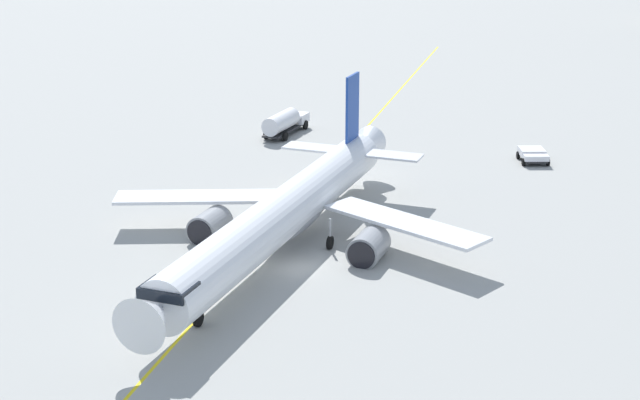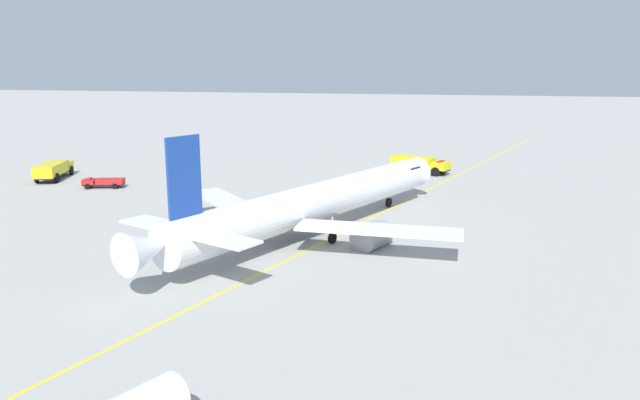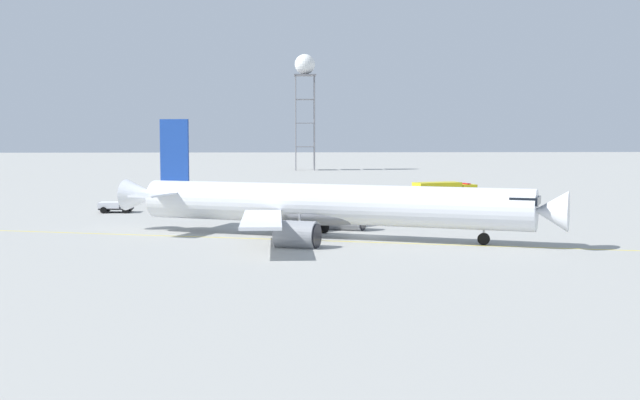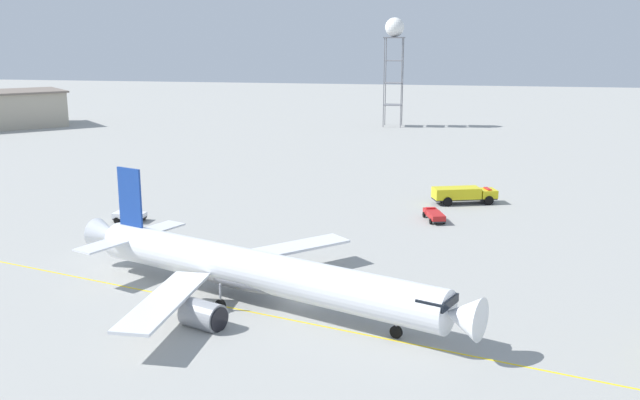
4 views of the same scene
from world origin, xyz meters
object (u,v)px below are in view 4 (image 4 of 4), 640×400
object	(u,v)px
fire_tender_truck	(463,194)
radar_tower	(394,34)
pushback_tug_truck	(129,216)
ops_pickup_truck	(434,215)
airliner_main	(254,272)

from	to	relation	value
fire_tender_truck	radar_tower	distance (m)	95.19
pushback_tug_truck	ops_pickup_truck	bearing A→B (deg)	11.83
ops_pickup_truck	radar_tower	xyz separation A→B (m)	(-14.60, 101.38, 24.14)
fire_tender_truck	radar_tower	world-z (taller)	radar_tower
fire_tender_truck	radar_tower	xyz separation A→B (m)	(-18.56, 90.38, 23.41)
pushback_tug_truck	fire_tender_truck	xyz separation A→B (m)	(44.94, 19.07, 0.73)
pushback_tug_truck	radar_tower	world-z (taller)	radar_tower
radar_tower	airliner_main	bearing A→B (deg)	-90.55
fire_tender_truck	ops_pickup_truck	distance (m)	11.71
airliner_main	pushback_tug_truck	size ratio (longest dim) A/B	10.39
airliner_main	radar_tower	bearing A→B (deg)	111.63
airliner_main	ops_pickup_truck	world-z (taller)	airliner_main
pushback_tug_truck	ops_pickup_truck	size ratio (longest dim) A/B	0.71
radar_tower	fire_tender_truck	bearing A→B (deg)	-78.40
pushback_tug_truck	radar_tower	bearing A→B (deg)	77.14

